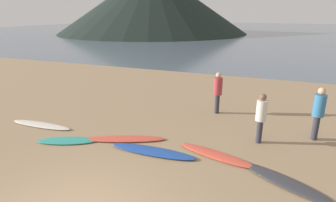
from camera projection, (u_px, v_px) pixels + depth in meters
The scene contains 12 objects.
ground_plane at pixel (202, 96), 14.14m from camera, with size 120.00×120.00×0.20m, color #997C5B.
ocean_water at pixel (265, 31), 62.55m from camera, with size 140.00×100.00×0.01m, color slate.
headland_hill at pixel (152, 1), 54.72m from camera, with size 37.38×37.38×12.23m, color black.
surfboard_0 at pixel (41, 125), 10.15m from camera, with size 2.58×0.46×0.08m, color silver.
surfboard_1 at pixel (67, 140), 8.93m from camera, with size 1.92×0.59×0.07m, color teal.
surfboard_2 at pixel (124, 139), 9.03m from camera, with size 2.67×0.50×0.08m, color #D84C38.
surfboard_3 at pixel (153, 151), 8.21m from camera, with size 2.69×0.55×0.09m, color #1E479E.
surfboard_4 at pixel (216, 155), 8.00m from camera, with size 2.42×0.50×0.09m, color #D84C38.
surfboard_5 at pixel (285, 182), 6.74m from camera, with size 2.33×0.53×0.08m, color #333338.
person_0 at pixel (261, 114), 8.58m from camera, with size 0.33×0.33×1.63m.
person_2 at pixel (218, 89), 11.17m from camera, with size 0.35×0.35×1.72m.
person_3 at pixel (319, 110), 8.77m from camera, with size 0.36×0.36×1.77m.
Camera 1 is at (3.42, -3.21, 3.99)m, focal length 29.47 mm.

